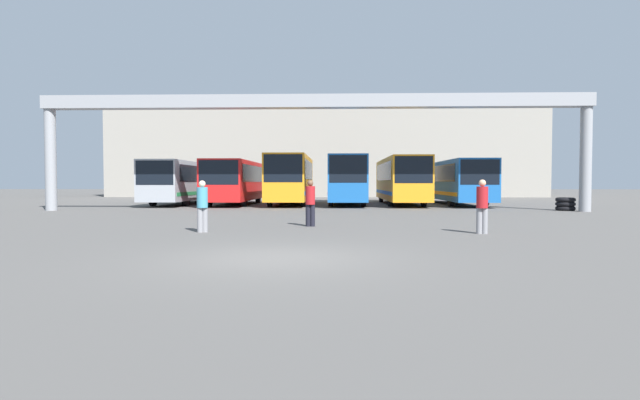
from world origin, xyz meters
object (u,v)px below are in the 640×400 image
(bus_slot_0, at_px, (185,180))
(pedestrian_mid_left, at_px, (202,205))
(bus_slot_5, at_px, (456,180))
(bus_slot_4, at_px, (400,178))
(pedestrian_mid_right, at_px, (482,205))
(bus_slot_3, at_px, (346,178))
(pedestrian_near_left, at_px, (310,202))
(tire_stack, at_px, (565,204))
(bus_slot_1, at_px, (235,180))
(bus_slot_2, at_px, (291,177))

(bus_slot_0, distance_m, pedestrian_mid_left, 21.18)
(bus_slot_0, distance_m, bus_slot_5, 19.33)
(bus_slot_4, height_order, pedestrian_mid_right, bus_slot_4)
(bus_slot_0, xyz_separation_m, bus_slot_3, (11.60, -0.21, 0.17))
(bus_slot_5, height_order, pedestrian_near_left, bus_slot_5)
(bus_slot_0, relative_size, bus_slot_3, 1.04)
(bus_slot_0, bearing_deg, tire_stack, -17.87)
(bus_slot_1, height_order, bus_slot_2, bus_slot_2)
(pedestrian_mid_left, bearing_deg, bus_slot_3, 49.66)
(bus_slot_1, relative_size, pedestrian_near_left, 6.11)
(bus_slot_1, bearing_deg, pedestrian_mid_right, -59.27)
(bus_slot_1, bearing_deg, bus_slot_0, 165.86)
(bus_slot_4, bearing_deg, bus_slot_5, -2.54)
(pedestrian_mid_left, height_order, pedestrian_mid_right, pedestrian_mid_right)
(pedestrian_mid_left, xyz_separation_m, pedestrian_mid_right, (8.62, -0.17, 0.01))
(bus_slot_0, xyz_separation_m, pedestrian_mid_left, (6.70, -20.08, -0.85))
(bus_slot_2, bearing_deg, bus_slot_1, -176.59)
(bus_slot_3, bearing_deg, bus_slot_4, 4.51)
(bus_slot_5, distance_m, pedestrian_near_left, 20.13)
(pedestrian_near_left, bearing_deg, bus_slot_4, -108.23)
(bus_slot_3, bearing_deg, pedestrian_mid_left, -103.84)
(bus_slot_2, relative_size, bus_slot_3, 0.91)
(pedestrian_near_left, height_order, tire_stack, pedestrian_near_left)
(pedestrian_mid_right, bearing_deg, bus_slot_4, 98.38)
(bus_slot_5, bearing_deg, tire_stack, -60.61)
(bus_slot_2, height_order, bus_slot_3, bus_slot_2)
(bus_slot_4, xyz_separation_m, pedestrian_mid_right, (-0.14, -20.34, -0.97))
(bus_slot_0, height_order, pedestrian_near_left, bus_slot_0)
(pedestrian_mid_right, relative_size, tire_stack, 1.59)
(bus_slot_2, height_order, bus_slot_5, bus_slot_2)
(bus_slot_2, relative_size, pedestrian_mid_left, 6.45)
(pedestrian_near_left, distance_m, pedestrian_mid_right, 5.85)
(bus_slot_1, distance_m, pedestrian_mid_left, 19.33)
(pedestrian_mid_left, distance_m, tire_stack, 20.98)
(bus_slot_0, bearing_deg, pedestrian_mid_right, -52.88)
(bus_slot_0, height_order, pedestrian_mid_right, bus_slot_0)
(bus_slot_0, bearing_deg, pedestrian_mid_left, -71.53)
(bus_slot_3, bearing_deg, pedestrian_mid_right, -79.46)
(bus_slot_3, height_order, bus_slot_5, bus_slot_3)
(bus_slot_1, xyz_separation_m, bus_slot_3, (7.73, 0.76, 0.15))
(bus_slot_1, xyz_separation_m, pedestrian_mid_right, (11.46, -19.28, -0.85))
(bus_slot_0, distance_m, tire_stack, 24.79)
(bus_slot_1, distance_m, bus_slot_4, 11.65)
(pedestrian_mid_left, relative_size, pedestrian_mid_right, 0.98)
(pedestrian_near_left, relative_size, pedestrian_mid_left, 1.01)
(pedestrian_mid_right, bearing_deg, bus_slot_3, 109.31)
(tire_stack, bearing_deg, bus_slot_2, 156.60)
(pedestrian_near_left, bearing_deg, pedestrian_mid_right, 154.93)
(bus_slot_0, relative_size, pedestrian_mid_left, 7.36)
(bus_slot_0, distance_m, bus_slot_3, 11.60)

